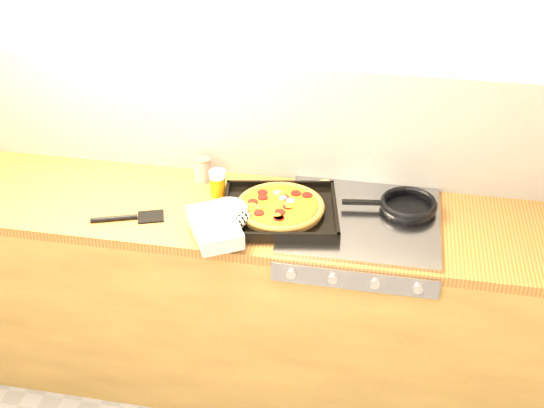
% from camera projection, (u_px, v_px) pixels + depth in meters
% --- Properties ---
extents(room_shell, '(3.20, 3.20, 3.20)m').
position_uv_depth(room_shell, '(262.00, 122.00, 2.83)').
color(room_shell, white).
rests_on(room_shell, ground).
extents(counter_run, '(3.20, 0.62, 0.90)m').
position_uv_depth(counter_run, '(250.00, 296.00, 2.96)').
color(counter_run, olive).
rests_on(counter_run, ground).
extents(stovetop, '(0.60, 0.56, 0.02)m').
position_uv_depth(stovetop, '(361.00, 220.00, 2.65)').
color(stovetop, '#949499').
rests_on(stovetop, counter_run).
extents(pizza_on_tray, '(0.60, 0.58, 0.08)m').
position_uv_depth(pizza_on_tray, '(262.00, 212.00, 2.62)').
color(pizza_on_tray, black).
rests_on(pizza_on_tray, stovetop).
extents(frying_pan, '(0.39, 0.25, 0.04)m').
position_uv_depth(frying_pan, '(407.00, 205.00, 2.68)').
color(frying_pan, black).
rests_on(frying_pan, stovetop).
extents(tomato_can, '(0.09, 0.09, 0.11)m').
position_uv_depth(tomato_can, '(202.00, 169.00, 2.89)').
color(tomato_can, maroon).
rests_on(tomato_can, counter_run).
extents(juice_glass, '(0.08, 0.08, 0.11)m').
position_uv_depth(juice_glass, '(218.00, 183.00, 2.79)').
color(juice_glass, '#CC780C').
rests_on(juice_glass, counter_run).
extents(wooden_spoon, '(0.29, 0.14, 0.02)m').
position_uv_depth(wooden_spoon, '(304.00, 184.00, 2.87)').
color(wooden_spoon, '#AF784A').
rests_on(wooden_spoon, counter_run).
extents(black_spatula, '(0.28, 0.14, 0.02)m').
position_uv_depth(black_spatula, '(129.00, 218.00, 2.66)').
color(black_spatula, black).
rests_on(black_spatula, counter_run).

